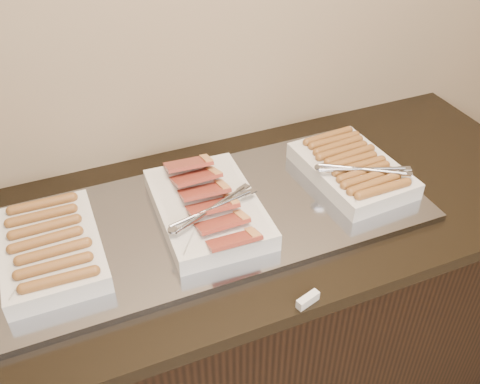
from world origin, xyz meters
The scene contains 6 objects.
counter centered at (0.00, 2.13, 0.45)m, with size 2.06×0.76×0.90m.
warming_tray centered at (-0.03, 2.13, 0.91)m, with size 1.20×0.50×0.02m, color #90939D.
dish_left centered at (-0.42, 2.13, 0.95)m, with size 0.24×0.35×0.07m.
dish_center centered at (-0.02, 2.13, 0.95)m, with size 0.28×0.41×0.09m.
dish_right centered at (0.43, 2.13, 0.95)m, with size 0.27×0.36×0.08m.
label_holder centered at (0.09, 1.77, 0.91)m, with size 0.06×0.02×0.02m, color silver.
Camera 1 is at (-0.36, 1.08, 1.85)m, focal length 40.00 mm.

